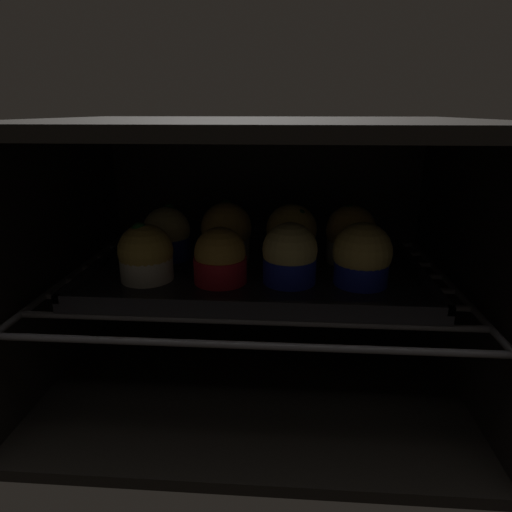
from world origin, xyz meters
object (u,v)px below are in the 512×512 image
object	(u,v)px
muffin_row1_col1	(226,233)
muffin_row1_col3	(351,236)
baking_tray	(256,273)
muffin_row0_col1	(220,258)
muffin_row0_col0	(146,255)
muffin_row0_col2	(290,255)
muffin_row1_col2	(292,234)
muffin_row1_col0	(167,235)
muffin_row0_col3	(362,257)

from	to	relation	value
muffin_row1_col1	muffin_row1_col3	size ratio (longest dim) A/B	1.02
baking_tray	muffin_row0_col1	distance (cm)	7.52
muffin_row0_col0	muffin_row1_col1	world-z (taller)	muffin_row1_col1
muffin_row0_col0	muffin_row0_col2	world-z (taller)	muffin_row0_col2
muffin_row0_col0	muffin_row1_col2	size ratio (longest dim) A/B	0.93
baking_tray	muffin_row1_col3	xyz separation A→B (cm)	(13.55, 4.70, 4.40)
muffin_row1_col2	muffin_row1_col3	distance (cm)	8.63
muffin_row0_col2	muffin_row1_col0	bearing A→B (deg)	154.56
muffin_row0_col2	baking_tray	bearing A→B (deg)	136.67
muffin_row0_col2	muffin_row1_col0	world-z (taller)	muffin_row1_col0
muffin_row0_col3	muffin_row1_col3	distance (cm)	9.08
muffin_row0_col2	muffin_row1_col1	xyz separation A→B (cm)	(-9.44, 9.16, 0.34)
muffin_row0_col3	muffin_row0_col0	bearing A→B (deg)	-179.23
muffin_row1_col1	muffin_row1_col2	size ratio (longest dim) A/B	1.03
muffin_row0_col2	muffin_row1_col0	size ratio (longest dim) A/B	0.98
baking_tray	muffin_row0_col2	world-z (taller)	muffin_row0_col2
muffin_row0_col0	muffin_row0_col1	size ratio (longest dim) A/B	1.07
muffin_row0_col2	muffin_row1_col1	world-z (taller)	muffin_row1_col1
baking_tray	muffin_row0_col1	world-z (taller)	muffin_row0_col1
muffin_row0_col2	muffin_row1_col3	bearing A→B (deg)	45.70
muffin_row0_col0	muffin_row0_col1	world-z (taller)	muffin_row0_col0
muffin_row0_col3	muffin_row1_col2	world-z (taller)	muffin_row1_col2
baking_tray	muffin_row1_col1	distance (cm)	8.09
muffin_row0_col3	muffin_row1_col2	xyz separation A→B (cm)	(-8.91, 9.16, 0.30)
muffin_row0_col0	muffin_row1_col3	xyz separation A→B (cm)	(27.67, 9.45, 0.59)
muffin_row0_col1	muffin_row1_col0	xyz separation A→B (cm)	(-9.43, 9.28, 0.31)
muffin_row1_col0	muffin_row1_col3	xyz separation A→B (cm)	(27.27, 0.35, 0.39)
muffin_row0_col0	muffin_row1_col0	world-z (taller)	muffin_row1_col0
muffin_row0_col3	muffin_row1_col2	size ratio (longest dim) A/B	0.96
muffin_row0_col0	muffin_row0_col3	world-z (taller)	muffin_row0_col3
muffin_row1_col0	muffin_row1_col3	bearing A→B (deg)	0.74
muffin_row1_col0	muffin_row1_col2	size ratio (longest dim) A/B	0.96
baking_tray	muffin_row0_col2	distance (cm)	7.63
muffin_row0_col2	muffin_row0_col3	distance (cm)	9.17
muffin_row1_col1	muffin_row0_col2	bearing A→B (deg)	-44.12
muffin_row0_col1	muffin_row0_col3	distance (cm)	18.14
muffin_row0_col1	muffin_row1_col3	size ratio (longest dim) A/B	0.86
baking_tray	muffin_row0_col1	size ratio (longest dim) A/B	6.24
muffin_row1_col3	muffin_row0_col3	bearing A→B (deg)	-88.20
muffin_row0_col3	muffin_row1_col2	bearing A→B (deg)	134.22
muffin_row0_col1	muffin_row0_col2	xyz separation A→B (cm)	(8.96, 0.54, 0.43)
baking_tray	muffin_row1_col2	bearing A→B (deg)	44.19
muffin_row0_col1	muffin_row1_col2	xyz separation A→B (cm)	(9.22, 9.72, 0.74)
muffin_row1_col0	muffin_row1_col2	bearing A→B (deg)	1.35
muffin_row0_col1	muffin_row1_col1	world-z (taller)	muffin_row1_col1
muffin_row0_col2	muffin_row1_col1	size ratio (longest dim) A/B	0.91
baking_tray	muffin_row1_col0	distance (cm)	14.95
muffin_row1_col3	muffin_row1_col0	bearing A→B (deg)	-179.26
muffin_row0_col2	muffin_row0_col3	size ratio (longest dim) A/B	0.98
muffin_row0_col3	muffin_row0_col1	bearing A→B (deg)	-178.21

